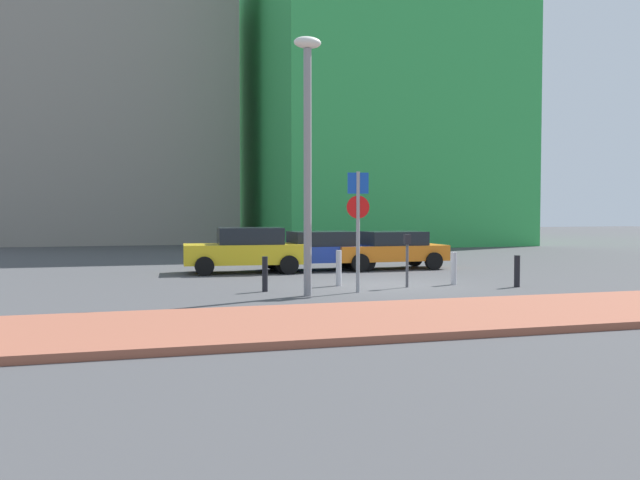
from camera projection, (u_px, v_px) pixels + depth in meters
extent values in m
plane|color=#424244|center=(389.00, 285.00, 19.84)|extent=(120.00, 120.00, 0.00)
cube|color=#93513D|center=(502.00, 313.00, 13.98)|extent=(40.00, 4.01, 0.14)
cube|color=gold|center=(245.00, 254.00, 23.84)|extent=(4.29, 2.08, 0.68)
cube|color=black|center=(250.00, 236.00, 23.85)|extent=(2.32, 1.79, 0.57)
cylinder|color=black|center=(204.00, 266.00, 22.70)|extent=(0.66, 0.27, 0.64)
cylinder|color=black|center=(202.00, 262.00, 24.42)|extent=(0.66, 0.27, 0.64)
cylinder|color=black|center=(289.00, 265.00, 23.29)|extent=(0.66, 0.27, 0.64)
cylinder|color=black|center=(281.00, 261.00, 25.01)|extent=(0.66, 0.27, 0.64)
cube|color=#1E389E|center=(319.00, 254.00, 24.82)|extent=(4.43, 1.84, 0.57)
cube|color=black|center=(322.00, 239.00, 24.83)|extent=(2.27, 1.67, 0.51)
cylinder|color=black|center=(285.00, 264.00, 23.54)|extent=(0.64, 0.23, 0.64)
cylinder|color=black|center=(273.00, 261.00, 25.24)|extent=(0.64, 0.23, 0.64)
cylinder|color=black|center=(366.00, 262.00, 24.43)|extent=(0.64, 0.23, 0.64)
cylinder|color=black|center=(349.00, 259.00, 26.13)|extent=(0.64, 0.23, 0.64)
cube|color=orange|center=(388.00, 253.00, 25.38)|extent=(4.21, 1.72, 0.56)
cube|color=black|center=(394.00, 238.00, 25.42)|extent=(2.16, 1.57, 0.50)
cylinder|color=black|center=(360.00, 263.00, 24.17)|extent=(0.64, 0.23, 0.64)
cylinder|color=black|center=(345.00, 260.00, 25.78)|extent=(0.64, 0.23, 0.64)
cylinder|color=black|center=(434.00, 261.00, 25.00)|extent=(0.64, 0.23, 0.64)
cylinder|color=black|center=(414.00, 258.00, 26.61)|extent=(0.64, 0.23, 0.64)
cylinder|color=gray|center=(358.00, 232.00, 18.07)|extent=(0.10, 0.10, 3.18)
cube|color=#1447B7|center=(358.00, 183.00, 18.01)|extent=(0.55, 0.15, 0.55)
cylinder|color=red|center=(358.00, 207.00, 18.04)|extent=(0.59, 0.15, 0.60)
cylinder|color=#4C4C51|center=(407.00, 266.00, 19.30)|extent=(0.08, 0.08, 1.21)
cube|color=black|center=(407.00, 239.00, 19.27)|extent=(0.18, 0.14, 0.28)
cylinder|color=gray|center=(308.00, 173.00, 17.25)|extent=(0.20, 0.20, 6.19)
ellipsoid|color=silver|center=(307.00, 43.00, 17.11)|extent=(0.70, 0.36, 0.30)
cylinder|color=#B7B7BC|center=(454.00, 268.00, 20.01)|extent=(0.17, 0.17, 0.95)
cylinder|color=#B7B7BC|center=(339.00, 268.00, 19.71)|extent=(0.16, 0.16, 1.02)
cylinder|color=black|center=(265.00, 274.00, 18.29)|extent=(0.15, 0.15, 0.94)
cylinder|color=black|center=(517.00, 271.00, 19.38)|extent=(0.16, 0.16, 0.90)
cube|color=green|center=(371.00, 75.00, 47.08)|extent=(15.47, 17.02, 22.91)
cube|color=gray|center=(111.00, 109.00, 46.39)|extent=(15.78, 10.18, 18.02)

